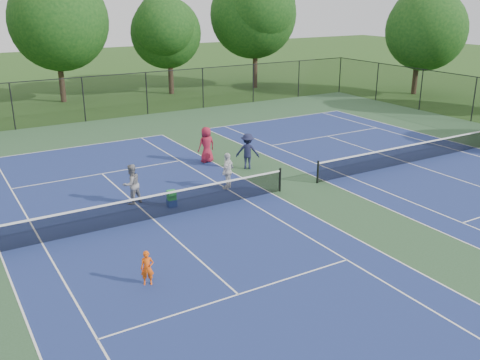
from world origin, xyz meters
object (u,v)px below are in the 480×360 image
bystander_a (228,171)px  bystander_b (248,151)px  ball_hopper (171,195)px  ball_crate (172,203)px  bystander_c (207,145)px  tree_back_c (169,28)px  tree_side_e (421,24)px  instructor (132,184)px  tree_back_b (55,16)px  child_player (147,268)px  tree_back_d (256,11)px

bystander_a → bystander_b: (2.28, 2.02, 0.06)m
ball_hopper → ball_crate: bearing=0.0°
bystander_b → ball_hopper: bearing=62.4°
bystander_b → bystander_c: (-1.23, 2.00, 0.03)m
bystander_b → ball_crate: size_ratio=4.91×
tree_back_c → ball_crate: tree_back_c is taller
tree_side_e → instructor: (-30.08, -12.03, -4.97)m
instructor → bystander_c: 6.38m
tree_back_b → bystander_b: 23.47m
tree_back_c → tree_side_e: bearing=-31.4°
instructor → bystander_c: size_ratio=0.91×
tree_back_b → tree_back_c: tree_back_b is taller
tree_back_c → bystander_a: 25.21m
tree_back_c → ball_crate: (-10.85, -24.21, -5.32)m
tree_back_b → ball_hopper: (-1.85, -25.21, -6.09)m
tree_side_e → child_player: 37.34m
tree_back_b → tree_back_d: size_ratio=0.97×
bystander_c → tree_back_b: bearing=-86.5°
tree_back_d → bystander_c: bearing=-128.6°
child_player → bystander_b: bystander_b is taller
tree_back_b → tree_side_e: size_ratio=1.13×
tree_back_d → bystander_a: bearing=-125.1°
tree_back_b → bystander_c: 21.39m
tree_back_b → bystander_a: 25.21m
tree_back_d → ball_crate: size_ratio=28.56×
bystander_a → bystander_b: bearing=-173.4°
instructor → bystander_b: bystander_b is taller
tree_back_c → ball_crate: 27.06m
tree_back_c → bystander_b: bearing=-104.4°
bystander_c → instructor: bearing=30.9°
tree_back_d → child_player: bearing=-127.7°
instructor → ball_hopper: (1.23, -1.18, -0.33)m
tree_back_c → bystander_b: size_ratio=4.71×
tree_back_b → tree_back_c: 9.12m
tree_back_c → ball_hopper: bearing=-114.1°
bystander_a → bystander_c: bearing=-139.5°
child_player → ball_crate: (3.15, 5.30, -0.39)m
tree_back_d → ball_crate: tree_back_d is taller
tree_side_e → bystander_c: tree_side_e is taller
tree_side_e → bystander_c: 26.64m
bystander_c → tree_back_c: bearing=-111.9°
tree_back_c → bystander_a: tree_back_c is taller
child_player → ball_hopper: bearing=82.4°
tree_back_b → instructor: size_ratio=5.95×
ball_crate → tree_back_b: bearing=85.8°
tree_back_c → tree_back_d: bearing=-7.1°
instructor → ball_hopper: size_ratio=4.30×
instructor → bystander_b: 6.72m
tree_back_b → tree_back_c: bearing=-6.3°
bystander_c → ball_crate: bystander_c is taller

